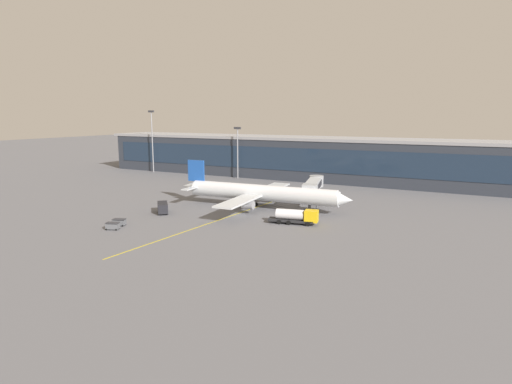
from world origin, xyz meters
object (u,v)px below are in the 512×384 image
Objects in this scene: lavatory_truck at (163,207)px; baggage_cart_1 at (119,222)px; main_airliner at (261,193)px; fuel_tanker at (297,216)px; baggage_cart_0 at (113,226)px.

baggage_cart_1 is at bearing -92.20° from lavatory_truck.
main_airliner is 4.19× the size of fuel_tanker.
lavatory_truck is (-18.59, -15.62, -2.62)m from main_airliner.
main_airliner is 15.37× the size of baggage_cart_0.
fuel_tanker is 3.66× the size of baggage_cart_0.
lavatory_truck is at bearing 92.11° from baggage_cart_0.
main_airliner is 7.91× the size of lavatory_truck.
fuel_tanker is 1.89× the size of lavatory_truck.
main_airliner reaches higher than baggage_cart_0.
main_airliner is 15.37× the size of baggage_cart_1.
fuel_tanker is 33.01m from lavatory_truck.
baggage_cart_1 is (-19.12, -29.31, -3.26)m from main_airliner.
main_airliner is at bearing 56.88° from baggage_cart_1.
baggage_cart_0 is (-17.98, -32.30, -3.26)m from main_airliner.
baggage_cart_0 is at bearing -146.00° from fuel_tanker.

